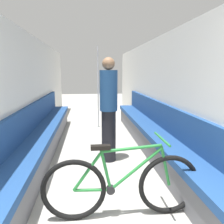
# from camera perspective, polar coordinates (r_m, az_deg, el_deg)

# --- Properties ---
(wall_left) EXTENTS (0.10, 10.20, 2.26)m
(wall_left) POSITION_cam_1_polar(r_m,az_deg,el_deg) (4.24, -21.75, 4.07)
(wall_left) COLOR silver
(wall_left) RESTS_ON ground
(wall_right) EXTENTS (0.10, 10.20, 2.26)m
(wall_right) POSITION_cam_1_polar(r_m,az_deg,el_deg) (4.36, 14.03, 4.66)
(wall_right) COLOR silver
(wall_right) RESTS_ON ground
(bench_seat_row_left) EXTENTS (0.45, 5.61, 0.96)m
(bench_seat_row_left) POSITION_cam_1_polar(r_m,az_deg,el_deg) (4.27, -18.00, -6.76)
(bench_seat_row_left) COLOR #5B5B60
(bench_seat_row_left) RESTS_ON ground
(bench_seat_row_right) EXTENTS (0.45, 5.61, 0.96)m
(bench_seat_row_right) POSITION_cam_1_polar(r_m,az_deg,el_deg) (4.37, 10.78, -6.04)
(bench_seat_row_right) COLOR #5B5B60
(bench_seat_row_right) RESTS_ON ground
(bicycle) EXTENTS (1.70, 0.46, 0.87)m
(bicycle) POSITION_cam_1_polar(r_m,az_deg,el_deg) (2.44, 2.72, -18.67)
(bicycle) COLOR black
(bicycle) RESTS_ON ground
(grab_pole_near) EXTENTS (0.08, 0.08, 2.24)m
(grab_pole_near) POSITION_cam_1_polar(r_m,az_deg,el_deg) (6.12, -3.66, 6.17)
(grab_pole_near) COLOR gray
(grab_pole_near) RESTS_ON ground
(passenger_standing) EXTENTS (0.30, 0.30, 1.79)m
(passenger_standing) POSITION_cam_1_polar(r_m,az_deg,el_deg) (3.72, -0.89, 0.83)
(passenger_standing) COLOR black
(passenger_standing) RESTS_ON ground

